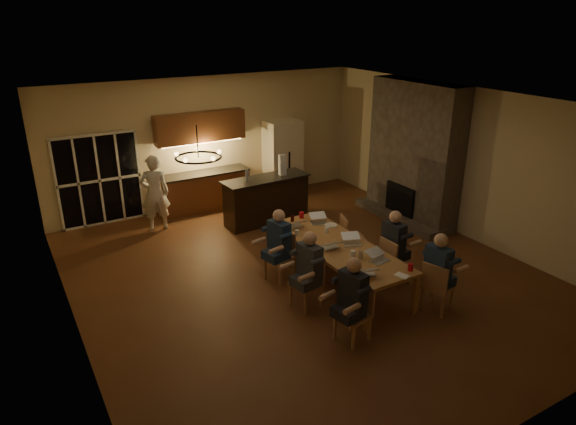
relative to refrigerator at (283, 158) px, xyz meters
The scene contains 44 objects.
floor 4.67m from the refrigerator, 114.60° to the right, with size 9.00×9.00×0.00m, color brown.
back_wall 2.03m from the refrigerator, 168.98° to the left, with size 8.00×0.04×3.20m, color beige.
left_wall 7.25m from the refrigerator, 144.97° to the right, with size 0.04×9.00×3.20m, color beige.
right_wall 4.70m from the refrigerator, 62.94° to the right, with size 0.04×9.00×3.20m, color beige.
ceiling 5.08m from the refrigerator, 114.60° to the right, with size 8.00×9.00×0.04m, color white.
french_doors 4.61m from the refrigerator, behind, with size 1.86×0.08×2.10m, color black.
fireplace 3.51m from the refrigerator, 58.61° to the right, with size 0.58×2.50×3.20m, color #5E534A.
kitchenette 2.21m from the refrigerator, behind, with size 2.24×0.68×2.40m, color brown, non-canonical shape.
refrigerator is the anchor object (origin of this frame).
dining_table 4.98m from the refrigerator, 108.27° to the right, with size 1.10×3.10×0.75m, color #AD7B45.
bar_island 2.03m from the refrigerator, 130.94° to the right, with size 2.05×0.68×1.08m, color black.
chair_left_near 6.72m from the refrigerator, 110.85° to the right, with size 0.44×0.44×0.89m, color #B07D58, non-canonical shape.
chair_left_mid 5.71m from the refrigerator, 115.85° to the right, with size 0.44×0.44×0.89m, color #B07D58, non-canonical shape.
chair_left_far 4.74m from the refrigerator, 120.56° to the right, with size 0.44×0.44×0.89m, color #B07D58, non-canonical shape.
chair_right_near 6.34m from the refrigerator, 95.98° to the right, with size 0.44×0.44×0.89m, color #B07D58, non-canonical shape.
chair_right_mid 5.32m from the refrigerator, 97.17° to the right, with size 0.44×0.44×0.89m, color #B07D58, non-canonical shape.
chair_right_far 4.13m from the refrigerator, 99.91° to the right, with size 0.44×0.44×0.89m, color #B07D58, non-canonical shape.
person_left_near 6.71m from the refrigerator, 111.03° to the right, with size 0.60×0.60×1.38m, color black, non-canonical shape.
person_right_near 6.32m from the refrigerator, 96.49° to the right, with size 0.60×0.60×1.38m, color navy, non-canonical shape.
person_left_mid 5.72m from the refrigerator, 115.41° to the right, with size 0.60×0.60×1.38m, color #33373D, non-canonical shape.
person_right_mid 5.21m from the refrigerator, 97.41° to the right, with size 0.60×0.60×1.38m, color black, non-canonical shape.
person_left_far 4.74m from the refrigerator, 120.56° to the right, with size 0.60×0.60×1.38m, color navy, non-canonical shape.
standing_person 3.68m from the refrigerator, behind, with size 0.63×0.41×1.73m, color silver.
chandelier 6.59m from the refrigerator, 130.22° to the right, with size 0.65×0.65×0.03m, color black.
laptop_a 6.07m from the refrigerator, 107.51° to the right, with size 0.32×0.28×0.23m, color silver, non-canonical shape.
laptop_b 5.71m from the refrigerator, 103.44° to the right, with size 0.32×0.28×0.23m, color silver, non-canonical shape.
laptop_c 5.01m from the refrigerator, 110.44° to the right, with size 0.32×0.28×0.23m, color silver, non-canonical shape.
laptop_d 4.99m from the refrigerator, 105.43° to the right, with size 0.32×0.28×0.23m, color silver, non-canonical shape.
laptop_e 4.03m from the refrigerator, 116.75° to the right, with size 0.32×0.28×0.23m, color silver, non-canonical shape.
laptop_f 3.91m from the refrigerator, 109.20° to the right, with size 0.32×0.28×0.23m, color silver, non-canonical shape.
mug_front 5.43m from the refrigerator, 107.11° to the right, with size 0.09×0.09×0.10m, color silver.
mug_mid 4.37m from the refrigerator, 108.85° to the right, with size 0.08×0.08×0.10m, color silver.
mug_back 4.41m from the refrigerator, 116.32° to the right, with size 0.07×0.07×0.10m, color silver.
redcup_near 6.17m from the refrigerator, 100.39° to the right, with size 0.08×0.08×0.12m, color #AF0B18.
redcup_mid 4.77m from the refrigerator, 113.82° to the right, with size 0.09×0.09×0.12m, color #AF0B18.
redcup_far 3.58m from the refrigerator, 113.68° to the right, with size 0.10×0.10×0.12m, color #AF0B18.
can_silver 5.54m from the refrigerator, 106.08° to the right, with size 0.07×0.07×0.12m, color #B2B2B7.
can_cola 3.74m from the refrigerator, 116.85° to the right, with size 0.07×0.07×0.12m, color #3F0F0C.
plate_near 5.45m from the refrigerator, 102.90° to the right, with size 0.27×0.27×0.02m, color silver.
plate_left 5.94m from the refrigerator, 108.71° to the right, with size 0.23×0.23×0.02m, color silver.
plate_far 4.08m from the refrigerator, 106.49° to the right, with size 0.24×0.24×0.02m, color silver.
notepad 6.29m from the refrigerator, 102.44° to the right, with size 0.15×0.21×0.01m, color white.
bar_bottle 2.29m from the refrigerator, 140.17° to the right, with size 0.08×0.08×0.24m, color #99999E.
bar_blender 1.73m from the refrigerator, 119.99° to the right, with size 0.15×0.15×0.47m, color silver.
Camera 1 is at (-4.59, -7.23, 4.64)m, focal length 32.00 mm.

